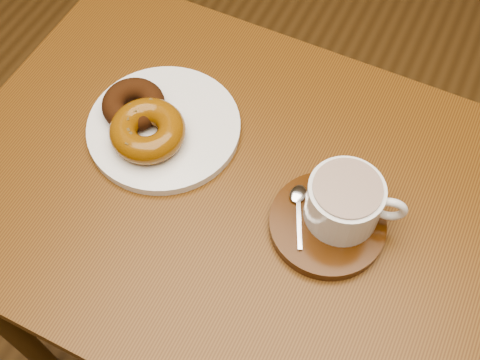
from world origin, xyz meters
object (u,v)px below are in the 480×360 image
at_px(saucer, 327,224).
at_px(donut_plate, 164,127).
at_px(cafe_table, 229,221).
at_px(coffee_cup, 345,201).

bearing_deg(saucer, donut_plate, 170.60).
distance_m(cafe_table, coffee_cup, 0.24).
relative_size(cafe_table, coffee_cup, 6.11).
bearing_deg(saucer, coffee_cup, 55.85).
distance_m(saucer, coffee_cup, 0.05).
height_order(cafe_table, saucer, saucer).
bearing_deg(coffee_cup, saucer, -137.26).
bearing_deg(donut_plate, cafe_table, -17.95).
relative_size(cafe_table, saucer, 5.09).
distance_m(cafe_table, donut_plate, 0.18).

